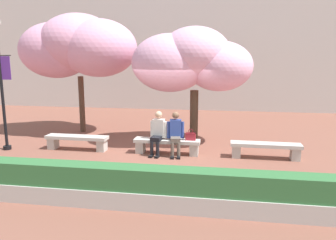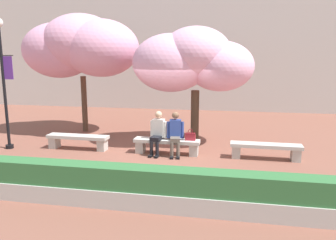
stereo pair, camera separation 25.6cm
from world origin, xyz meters
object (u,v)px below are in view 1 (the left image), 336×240
stone_bench_near_west (167,144)px  stone_bench_center (266,148)px  stone_bench_west_end (77,140)px  cherry_tree_main (192,61)px  cherry_tree_secondary (79,47)px  handbag (191,136)px  person_seated_left (158,131)px  lamp_post_with_banner (1,72)px  person_seated_right (176,132)px

stone_bench_near_west → stone_bench_center: 2.86m
stone_bench_west_end → cherry_tree_main: bearing=21.2°
cherry_tree_main → cherry_tree_secondary: size_ratio=0.87×
stone_bench_near_west → cherry_tree_secondary: cherry_tree_secondary is taller
handbag → cherry_tree_main: 2.54m
person_seated_left → stone_bench_center: bearing=1.0°
stone_bench_west_end → handbag: bearing=0.3°
cherry_tree_secondary → lamp_post_with_banner: size_ratio=1.12×
stone_bench_near_west → person_seated_left: 0.47m
stone_bench_near_west → lamp_post_with_banner: (-5.05, -0.32, 2.10)m
stone_bench_west_end → stone_bench_center: 5.72m
stone_bench_west_end → lamp_post_with_banner: lamp_post_with_banner is taller
stone_bench_west_end → person_seated_left: person_seated_left is taller
person_seated_right → cherry_tree_main: cherry_tree_main is taller
cherry_tree_main → stone_bench_west_end: bearing=-158.8°
stone_bench_near_west → cherry_tree_secondary: 5.30m
stone_bench_west_end → stone_bench_center: bearing=0.0°
lamp_post_with_banner → stone_bench_near_west: bearing=3.7°
cherry_tree_main → cherry_tree_secondary: (-4.33, 1.04, 0.50)m
stone_bench_west_end → stone_bench_near_west: 2.86m
stone_bench_center → cherry_tree_main: size_ratio=0.51×
stone_bench_center → cherry_tree_main: 3.58m
stone_bench_center → cherry_tree_secondary: cherry_tree_secondary is taller
stone_bench_west_end → person_seated_right: person_seated_right is taller
stone_bench_center → person_seated_left: person_seated_left is taller
stone_bench_near_west → stone_bench_west_end: bearing=180.0°
stone_bench_west_end → handbag: 3.58m
stone_bench_center → cherry_tree_main: (-2.24, 1.35, 2.44)m
stone_bench_near_west → person_seated_left: (-0.27, -0.05, 0.39)m
stone_bench_center → person_seated_right: 2.62m
stone_bench_near_west → handbag: (0.71, 0.02, 0.27)m
stone_bench_near_west → cherry_tree_secondary: (-3.71, 2.39, 2.94)m
stone_bench_west_end → cherry_tree_secondary: size_ratio=0.44×
person_seated_left → cherry_tree_main: bearing=57.7°
person_seated_left → person_seated_right: (0.53, 0.00, 0.00)m
lamp_post_with_banner → handbag: bearing=3.4°
stone_bench_center → stone_bench_west_end: bearing=180.0°
handbag → cherry_tree_secondary: bearing=151.8°
stone_bench_near_west → stone_bench_center: bearing=0.0°
person_seated_left → cherry_tree_main: cherry_tree_main is taller
stone_bench_near_west → cherry_tree_main: cherry_tree_main is taller
person_seated_left → cherry_tree_secondary: size_ratio=0.29×
person_seated_right → person_seated_left: bearing=-180.0°
person_seated_left → cherry_tree_secondary: (-3.44, 2.44, 2.55)m
stone_bench_center → handbag: size_ratio=5.85×
handbag → lamp_post_with_banner: (-5.75, -0.34, 1.83)m
stone_bench_near_west → person_seated_right: bearing=-11.2°
stone_bench_center → cherry_tree_secondary: bearing=160.0°
stone_bench_center → person_seated_left: (-3.13, -0.05, 0.39)m
stone_bench_center → cherry_tree_secondary: 7.58m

